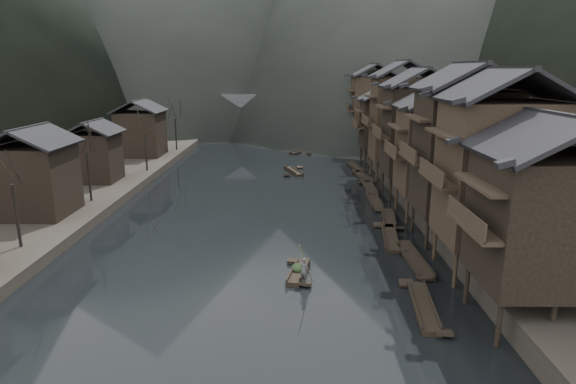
{
  "coord_description": "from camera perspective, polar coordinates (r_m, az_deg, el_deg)",
  "views": [
    {
      "loc": [
        3.34,
        -33.19,
        14.26
      ],
      "look_at": [
        2.89,
        12.6,
        2.5
      ],
      "focal_mm": 30.0,
      "sensor_mm": 36.0,
      "label": 1
    }
  ],
  "objects": [
    {
      "name": "right_bank",
      "position": [
        80.85,
        23.65,
        3.68
      ],
      "size": [
        40.0,
        200.0,
        1.8
      ],
      "primitive_type": "cube",
      "color": "#2D2823",
      "rests_on": "ground"
    },
    {
      "name": "left_houses",
      "position": [
        59.02,
        -23.36,
        4.85
      ],
      "size": [
        8.1,
        53.2,
        8.73
      ],
      "color": "black",
      "rests_on": "left_bank"
    },
    {
      "name": "left_bank",
      "position": [
        83.74,
        -26.75,
        3.47
      ],
      "size": [
        40.0,
        200.0,
        1.2
      ],
      "primitive_type": "cube",
      "color": "#2D2823",
      "rests_on": "ground"
    },
    {
      "name": "hero_sampan",
      "position": [
        34.76,
        1.27,
        -9.45
      ],
      "size": [
        1.83,
        4.67,
        0.43
      ],
      "color": "black",
      "rests_on": "water"
    },
    {
      "name": "boatman",
      "position": [
        32.88,
        1.91,
        -8.82
      ],
      "size": [
        0.76,
        0.68,
        1.74
      ],
      "primitive_type": "imported",
      "rotation": [
        0.0,
        0.0,
        2.62
      ],
      "color": "#565658",
      "rests_on": "hero_sampan"
    },
    {
      "name": "moored_sampans",
      "position": [
        51.41,
        10.63,
        -1.72
      ],
      "size": [
        3.41,
        50.27,
        0.47
      ],
      "color": "black",
      "rests_on": "water"
    },
    {
      "name": "bare_trees",
      "position": [
        56.14,
        -20.79,
        5.58
      ],
      "size": [
        3.73,
        60.33,
        7.45
      ],
      "color": "black",
      "rests_on": "left_bank"
    },
    {
      "name": "midriver_boats",
      "position": [
        88.02,
        -0.78,
        5.21
      ],
      "size": [
        14.23,
        46.47,
        0.45
      ],
      "color": "black",
      "rests_on": "water"
    },
    {
      "name": "stone_bridge",
      "position": [
        105.64,
        -1.27,
        9.43
      ],
      "size": [
        40.0,
        6.0,
        9.0
      ],
      "color": "#4C4C4F",
      "rests_on": "ground"
    },
    {
      "name": "water",
      "position": [
        36.27,
        -4.83,
        -8.8
      ],
      "size": [
        300.0,
        300.0,
        0.0
      ],
      "primitive_type": "plane",
      "color": "black",
      "rests_on": "ground"
    },
    {
      "name": "stilt_houses",
      "position": [
        54.87,
        15.44,
        8.24
      ],
      "size": [
        9.0,
        67.6,
        15.55
      ],
      "color": "black",
      "rests_on": "ground"
    },
    {
      "name": "cargo_heap",
      "position": [
        34.73,
        1.19,
        -8.51
      ],
      "size": [
        1.02,
        1.33,
        0.61
      ],
      "primitive_type": "ellipsoid",
      "color": "black",
      "rests_on": "hero_sampan"
    },
    {
      "name": "bamboo_pole",
      "position": [
        31.89,
        2.32,
        -4.2
      ],
      "size": [
        1.2,
        2.0,
        3.85
      ],
      "primitive_type": "cylinder",
      "rotation": [
        0.53,
        0.0,
        -0.53
      ],
      "color": "#8C7A51",
      "rests_on": "boatman"
    }
  ]
}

